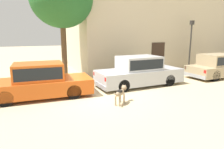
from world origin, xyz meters
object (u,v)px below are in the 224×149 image
parked_sedan_second (139,71)px  stray_dog_spotted (121,92)px  parked_sedan_nearest (40,80)px  street_lamp (191,39)px  parked_sedan_third (218,66)px

parked_sedan_second → stray_dog_spotted: bearing=-135.7°
parked_sedan_nearest → parked_sedan_second: bearing=3.3°
parked_sedan_second → street_lamp: street_lamp is taller
parked_sedan_nearest → stray_dog_spotted: bearing=-35.0°
parked_sedan_third → stray_dog_spotted: size_ratio=4.95×
parked_sedan_nearest → street_lamp: (10.30, 1.91, 1.59)m
parked_sedan_second → parked_sedan_third: 5.70m
parked_sedan_nearest → stray_dog_spotted: size_ratio=5.12×
stray_dog_spotted → parked_sedan_nearest: bearing=102.2°
parked_sedan_third → street_lamp: 2.67m
parked_sedan_third → street_lamp: size_ratio=1.22×
parked_sedan_second → street_lamp: 5.89m
parked_sedan_third → street_lamp: (-0.35, 2.12, 1.59)m
parked_sedan_third → parked_sedan_nearest: bearing=178.1°
parked_sedan_second → parked_sedan_third: (5.69, -0.20, -0.03)m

